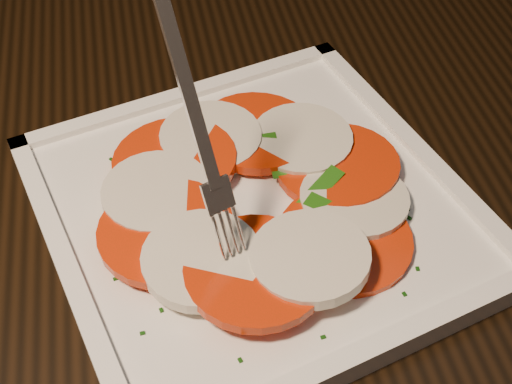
# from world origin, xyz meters

# --- Properties ---
(table) EXTENTS (1.28, 0.93, 0.75)m
(table) POSITION_xyz_m (0.23, 0.22, 0.65)
(table) COLOR black
(table) RESTS_ON ground
(plate) EXTENTS (0.41, 0.41, 0.01)m
(plate) POSITION_xyz_m (0.21, 0.21, 0.76)
(plate) COLOR white
(plate) RESTS_ON table
(caprese_salad) EXTENTS (0.24, 0.26, 0.03)m
(caprese_salad) POSITION_xyz_m (0.21, 0.21, 0.78)
(caprese_salad) COLOR red
(caprese_salad) RESTS_ON plate
(fork) EXTENTS (0.07, 0.09, 0.17)m
(fork) POSITION_xyz_m (0.16, 0.19, 0.87)
(fork) COLOR white
(fork) RESTS_ON caprese_salad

